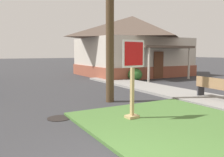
{
  "coord_description": "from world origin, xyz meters",
  "views": [
    {
      "loc": [
        -1.95,
        -3.02,
        1.98
      ],
      "look_at": [
        1.41,
        2.96,
        1.21
      ],
      "focal_mm": 37.34,
      "sensor_mm": 36.0,
      "label": 1
    }
  ],
  "objects": [
    {
      "name": "grass_corner_patch",
      "position": [
        2.56,
        1.26,
        0.04
      ],
      "size": [
        4.63,
        5.47,
        0.08
      ],
      "primitive_type": "cube",
      "color": "#477033",
      "rests_on": "ground"
    },
    {
      "name": "sidewalk_strip",
      "position": [
        6.08,
        5.07,
        0.06
      ],
      "size": [
        2.2,
        15.23,
        0.12
      ],
      "primitive_type": "cube",
      "color": "gray",
      "rests_on": "ground"
    },
    {
      "name": "stop_sign",
      "position": [
        1.8,
        2.45,
        1.2
      ],
      "size": [
        0.77,
        0.31,
        2.25
      ],
      "color": "tan",
      "rests_on": "grass_corner_patch"
    },
    {
      "name": "manhole_cover",
      "position": [
        0.01,
        3.73,
        0.01
      ],
      "size": [
        0.7,
        0.7,
        0.02
      ],
      "primitive_type": "cylinder",
      "color": "black",
      "rests_on": "ground"
    },
    {
      "name": "street_bench",
      "position": [
        6.24,
        3.11,
        0.59
      ],
      "size": [
        0.52,
        1.65,
        0.85
      ],
      "color": "#93704C",
      "rests_on": "sidewalk_strip"
    },
    {
      "name": "corner_house",
      "position": [
        9.76,
        14.17,
        2.64
      ],
      "size": [
        8.85,
        8.67,
        5.13
      ],
      "color": "brown",
      "rests_on": "ground"
    },
    {
      "name": "shrub_near_porch",
      "position": [
        7.42,
        10.36,
        0.44
      ],
      "size": [
        1.01,
        1.01,
        0.87
      ],
      "primitive_type": "ellipsoid",
      "color": "#31672A",
      "rests_on": "ground"
    }
  ]
}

